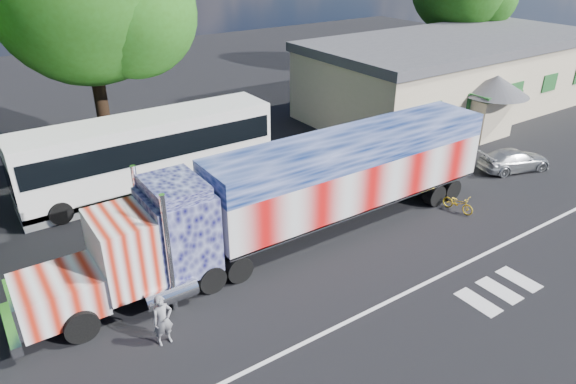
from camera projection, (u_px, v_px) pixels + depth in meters
ground at (331, 263)px, 20.20m from camera, size 100.00×100.00×0.00m
lane_markings at (434, 298)px, 18.27m from camera, size 30.00×2.67×0.01m
semi_truck at (304, 190)px, 20.92m from camera, size 20.79×3.28×4.43m
coach_bus at (149, 152)px, 25.51m from camera, size 12.65×2.95×3.68m
hall_building at (455, 74)px, 37.06m from camera, size 22.40×12.80×5.20m
parked_car at (514, 160)px, 27.99m from camera, size 4.35×2.74×1.17m
woman at (163, 320)px, 15.89m from camera, size 0.66×0.45×1.78m
bicycle at (458, 203)px, 23.85m from camera, size 0.76×1.62×0.82m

